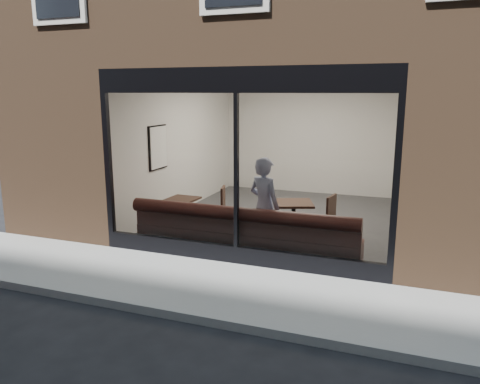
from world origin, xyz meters
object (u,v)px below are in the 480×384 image
(cafe_chair_left, at_px, (214,221))
(cafe_table_right, at_px, (294,203))
(cafe_table_left, at_px, (182,199))
(person, at_px, (264,207))
(banquette, at_px, (245,243))
(cafe_chair_right, at_px, (321,231))

(cafe_chair_left, bearing_deg, cafe_table_right, 166.42)
(cafe_chair_left, bearing_deg, cafe_table_left, 24.42)
(cafe_table_left, relative_size, cafe_chair_left, 1.40)
(person, relative_size, cafe_table_left, 3.04)
(banquette, relative_size, cafe_table_right, 5.72)
(cafe_table_left, relative_size, cafe_chair_right, 1.22)
(cafe_table_left, distance_m, cafe_chair_right, 2.76)
(person, xyz_separation_m, cafe_table_left, (-1.86, 0.52, -0.13))
(cafe_table_left, distance_m, cafe_table_right, 2.19)
(banquette, bearing_deg, person, 32.82)
(person, height_order, cafe_table_right, person)
(cafe_chair_right, bearing_deg, cafe_table_left, 18.44)
(cafe_table_right, bearing_deg, person, -107.43)
(cafe_table_left, bearing_deg, cafe_chair_right, 9.05)
(banquette, bearing_deg, cafe_chair_right, 45.49)
(banquette, xyz_separation_m, cafe_table_right, (0.59, 1.13, 0.52))
(person, distance_m, cafe_table_right, 0.99)
(person, distance_m, cafe_chair_right, 1.40)
(person, xyz_separation_m, cafe_table_right, (0.29, 0.94, -0.13))
(cafe_chair_left, distance_m, cafe_chair_right, 2.18)
(cafe_table_right, relative_size, cafe_chair_right, 1.50)
(cafe_chair_right, bearing_deg, cafe_table_right, 10.42)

